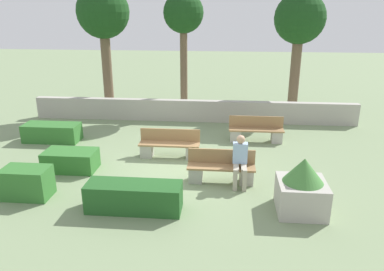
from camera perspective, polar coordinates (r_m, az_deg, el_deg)
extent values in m
plane|color=gray|center=(10.90, -2.24, -5.27)|extent=(60.00, 60.00, 0.00)
cube|color=#ADA89E|center=(15.35, 0.09, 3.80)|extent=(13.14, 0.30, 0.88)
cube|color=#937047|center=(10.03, 4.45, -4.86)|extent=(1.81, 0.44, 0.05)
cube|color=#937047|center=(10.17, 4.51, -3.15)|extent=(1.81, 0.05, 0.40)
cube|color=#ADA89E|center=(10.15, 0.58, -5.92)|extent=(0.36, 0.40, 0.41)
cube|color=#ADA89E|center=(10.15, 8.27, -6.15)|extent=(0.36, 0.40, 0.41)
cube|color=#937047|center=(13.17, 9.77, 0.86)|extent=(1.89, 0.44, 0.05)
cube|color=#937047|center=(13.33, 9.75, 2.11)|extent=(1.89, 0.04, 0.40)
cube|color=#ADA89E|center=(13.20, 6.63, 0.01)|extent=(0.36, 0.40, 0.41)
cube|color=#ADA89E|center=(13.32, 12.77, -0.17)|extent=(0.36, 0.40, 0.41)
cube|color=#937047|center=(11.65, -3.49, -1.34)|extent=(1.89, 0.44, 0.05)
cube|color=#937047|center=(11.80, -3.34, 0.09)|extent=(1.89, 0.04, 0.40)
cube|color=#ADA89E|center=(11.86, -6.89, -2.26)|extent=(0.36, 0.40, 0.41)
cube|color=#ADA89E|center=(11.65, 0.01, -2.51)|extent=(0.36, 0.40, 0.41)
cube|color=#B2A893|center=(9.81, 6.73, -4.95)|extent=(0.14, 0.46, 0.13)
cube|color=#B2A893|center=(9.82, 7.90, -4.98)|extent=(0.14, 0.46, 0.13)
cube|color=#B2A893|center=(9.70, 6.58, -6.73)|extent=(0.11, 0.11, 0.59)
cube|color=#B2A893|center=(9.71, 8.01, -6.77)|extent=(0.11, 0.11, 0.59)
cube|color=#9EBCE0|center=(9.90, 7.35, -2.63)|extent=(0.38, 0.22, 0.54)
sphere|color=tan|center=(9.75, 7.45, -0.59)|extent=(0.22, 0.22, 0.22)
cube|color=#33702D|center=(11.37, -17.99, -3.61)|extent=(1.48, 0.83, 0.58)
cube|color=#33702D|center=(13.98, -20.55, 0.44)|extent=(1.91, 0.80, 0.62)
cube|color=#235623|center=(8.86, -8.83, -9.22)|extent=(2.20, 0.70, 0.66)
cube|color=#33702D|center=(10.15, -23.83, -6.58)|extent=(1.13, 0.69, 0.77)
cube|color=#ADA89E|center=(9.03, 16.28, -8.92)|extent=(1.08, 1.08, 0.75)
cone|color=#47843D|center=(8.75, 16.68, -5.10)|extent=(0.92, 0.92, 0.57)
cylinder|color=brown|center=(16.70, -12.78, 9.52)|extent=(0.41, 0.41, 3.68)
sphere|color=#194219|center=(16.49, -13.43, 17.88)|extent=(2.16, 2.16, 2.16)
cylinder|color=brown|center=(16.31, -1.25, 9.94)|extent=(0.31, 0.31, 3.78)
sphere|color=#194219|center=(16.10, -1.32, 18.22)|extent=(1.66, 1.66, 1.66)
cylinder|color=brown|center=(16.81, 15.39, 8.98)|extent=(0.42, 0.42, 3.46)
sphere|color=#194219|center=(16.58, 16.11, 16.82)|extent=(2.09, 2.09, 2.09)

